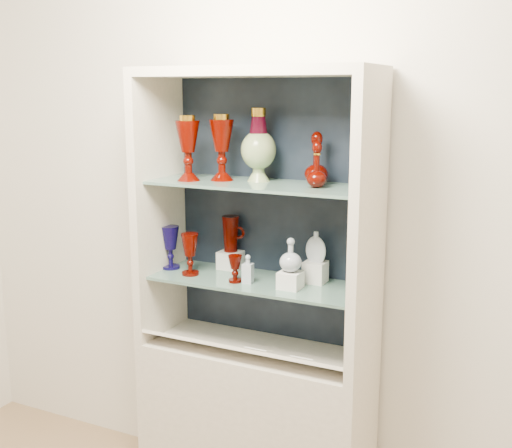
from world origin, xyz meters
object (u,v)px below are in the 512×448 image
at_px(lidded_bowl, 359,180).
at_px(clear_square_bottle, 248,269).
at_px(pedestal_lamp_right, 222,147).
at_px(ruby_pitcher, 231,234).
at_px(enamel_urn, 259,145).
at_px(clear_round_decanter, 291,256).
at_px(cameo_medallion, 366,249).
at_px(cobalt_goblet, 170,247).
at_px(ruby_decanter_a, 317,162).
at_px(flat_flask, 316,246).
at_px(ruby_goblet_small, 235,269).
at_px(ruby_decanter_b, 317,156).
at_px(pedestal_lamp_left, 188,148).
at_px(ruby_goblet_tall, 190,254).

relative_size(lidded_bowl, clear_square_bottle, 0.70).
bearing_deg(pedestal_lamp_right, ruby_pitcher, 99.54).
bearing_deg(pedestal_lamp_right, lidded_bowl, -3.75).
xyz_separation_m(enamel_urn, clear_round_decanter, (0.19, -0.10, -0.44)).
bearing_deg(cameo_medallion, cobalt_goblet, 173.14).
bearing_deg(clear_round_decanter, clear_square_bottle, -176.84).
height_order(pedestal_lamp_right, clear_round_decanter, pedestal_lamp_right).
height_order(ruby_decanter_a, flat_flask, ruby_decanter_a).
bearing_deg(ruby_goblet_small, cameo_medallion, 18.54).
bearing_deg(clear_round_decanter, ruby_decanter_a, 16.21).
bearing_deg(flat_flask, pedestal_lamp_right, -159.74).
height_order(lidded_bowl, cobalt_goblet, lidded_bowl).
distance_m(pedestal_lamp_right, enamel_urn, 0.16).
height_order(enamel_urn, flat_flask, enamel_urn).
height_order(pedestal_lamp_right, flat_flask, pedestal_lamp_right).
distance_m(ruby_goblet_small, flat_flask, 0.35).
distance_m(ruby_decanter_b, flat_flask, 0.38).
bearing_deg(ruby_pitcher, flat_flask, -12.55).
distance_m(lidded_bowl, ruby_goblet_small, 0.66).
distance_m(ruby_decanter_a, clear_square_bottle, 0.54).
distance_m(pedestal_lamp_right, ruby_decanter_b, 0.41).
relative_size(ruby_decanter_a, ruby_pitcher, 1.26).
distance_m(ruby_decanter_b, lidded_bowl, 0.25).
height_order(cobalt_goblet, clear_round_decanter, clear_round_decanter).
bearing_deg(ruby_goblet_small, ruby_pitcher, 122.78).
relative_size(pedestal_lamp_left, cobalt_goblet, 1.40).
distance_m(cobalt_goblet, cameo_medallion, 0.89).
relative_size(ruby_decanter_b, cameo_medallion, 1.89).
bearing_deg(ruby_goblet_tall, ruby_decanter_b, 13.08).
distance_m(enamel_urn, ruby_decanter_b, 0.26).
distance_m(lidded_bowl, clear_round_decanter, 0.42).
xyz_separation_m(clear_square_bottle, clear_round_decanter, (0.19, 0.01, 0.08)).
distance_m(ruby_pitcher, flat_flask, 0.42).
xyz_separation_m(ruby_decanter_b, ruby_goblet_tall, (-0.53, -0.12, -0.44)).
relative_size(ruby_goblet_tall, clear_round_decanter, 1.36).
bearing_deg(cameo_medallion, ruby_goblet_small, -175.48).
bearing_deg(cobalt_goblet, lidded_bowl, -1.87).
relative_size(ruby_goblet_small, cameo_medallion, 0.97).
bearing_deg(enamel_urn, clear_round_decanter, -27.18).
height_order(clear_square_bottle, flat_flask, flat_flask).
height_order(pedestal_lamp_right, clear_square_bottle, pedestal_lamp_right).
relative_size(ruby_goblet_tall, ruby_pitcher, 1.14).
bearing_deg(ruby_decanter_b, ruby_goblet_tall, -166.92).
xyz_separation_m(enamel_urn, ruby_decanter_a, (0.29, -0.07, -0.05)).
bearing_deg(flat_flask, clear_round_decanter, -106.25).
xyz_separation_m(clear_square_bottle, cameo_medallion, (0.46, 0.16, 0.10)).
xyz_separation_m(pedestal_lamp_right, clear_square_bottle, (0.15, -0.06, -0.50)).
bearing_deg(clear_square_bottle, ruby_pitcher, 135.27).
relative_size(ruby_decanter_b, lidded_bowl, 2.65).
xyz_separation_m(pedestal_lamp_left, ruby_decanter_b, (0.53, 0.13, -0.02)).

